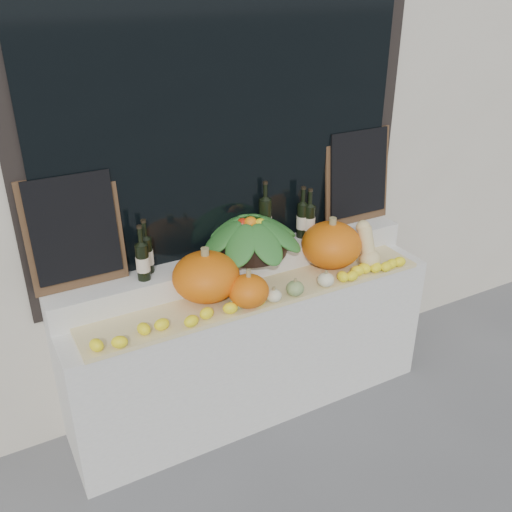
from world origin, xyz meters
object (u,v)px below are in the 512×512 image
at_px(pumpkin_right, 331,245).
at_px(wine_bottle_tall, 265,221).
at_px(produce_bowl, 251,235).
at_px(pumpkin_left, 206,277).
at_px(butternut_squash, 368,248).

height_order(pumpkin_right, wine_bottle_tall, wine_bottle_tall).
distance_m(produce_bowl, wine_bottle_tall, 0.15).
bearing_deg(wine_bottle_tall, pumpkin_right, -34.72).
distance_m(pumpkin_left, pumpkin_right, 0.85).
bearing_deg(butternut_squash, produce_bowl, 156.93).
relative_size(pumpkin_left, wine_bottle_tall, 0.94).
relative_size(pumpkin_left, produce_bowl, 0.57).
distance_m(pumpkin_left, produce_bowl, 0.42).
bearing_deg(produce_bowl, pumpkin_left, -155.97).
height_order(pumpkin_right, produce_bowl, produce_bowl).
relative_size(butternut_squash, produce_bowl, 0.43).
height_order(pumpkin_left, pumpkin_right, pumpkin_right).
xyz_separation_m(pumpkin_right, wine_bottle_tall, (-0.34, 0.24, 0.14)).
bearing_deg(butternut_squash, pumpkin_right, 149.73).
xyz_separation_m(pumpkin_left, pumpkin_right, (0.85, -0.01, 0.00)).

